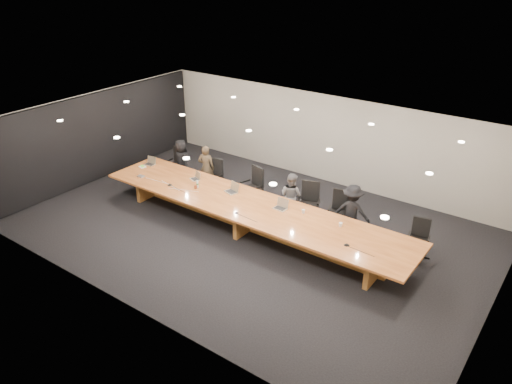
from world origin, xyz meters
TOP-DOWN VIEW (x-y plane):
  - ground at (0.00, 0.00)m, footprint 12.00×12.00m
  - back_wall at (0.00, 4.00)m, footprint 12.00×0.02m
  - left_wall_panel at (-5.94, 0.00)m, footprint 0.08×7.84m
  - conference_table at (0.00, 0.00)m, footprint 9.00×1.80m
  - chair_far_left at (-3.95, 1.33)m, footprint 0.57×0.57m
  - chair_left at (-2.27, 1.21)m, footprint 0.60×0.60m
  - chair_mid_left at (-0.82, 1.19)m, footprint 0.75×0.75m
  - chair_mid_right at (1.04, 1.27)m, footprint 0.75×0.75m
  - chair_right at (1.95, 1.32)m, footprint 0.73×0.73m
  - chair_far_right at (4.04, 1.34)m, footprint 0.59×0.59m
  - person_a at (-3.62, 1.27)m, footprint 0.79×0.65m
  - person_b at (-2.58, 1.27)m, footprint 0.61×0.50m
  - person_c at (0.51, 1.22)m, footprint 0.69×0.56m
  - person_d at (2.31, 1.26)m, footprint 1.02×0.70m
  - laptop_a at (-4.09, 0.36)m, footprint 0.34×0.26m
  - laptop_b at (-2.22, 0.36)m, footprint 0.35×0.31m
  - laptop_c at (-0.84, 0.30)m, footprint 0.41×0.35m
  - laptop_d at (0.78, 0.27)m, footprint 0.34×0.26m
  - water_bottle at (-1.81, 0.02)m, footprint 0.06×0.06m
  - amber_mug at (-1.78, -0.09)m, footprint 0.09×0.09m
  - paper_cup_near at (1.38, 0.43)m, footprint 0.10×0.10m
  - paper_cup_far at (2.45, 0.37)m, footprint 0.09×0.09m
  - notepad at (-4.14, 0.11)m, footprint 0.26×0.23m
  - lime_gadget at (-4.15, 0.12)m, footprint 0.17×0.13m
  - av_box at (-3.63, -0.42)m, footprint 0.21×0.16m
  - mic_left at (-2.53, -0.34)m, footprint 0.17×0.17m
  - mic_center at (0.02, -0.55)m, footprint 0.13×0.13m
  - mic_right at (2.95, -0.31)m, footprint 0.18×0.18m

SIDE VIEW (x-z plane):
  - ground at x=0.00m, z-range 0.00..0.00m
  - chair_far_right at x=4.04m, z-range 0.00..1.00m
  - chair_far_left at x=-3.95m, z-range 0.00..1.03m
  - conference_table at x=0.00m, z-range 0.15..0.90m
  - chair_left at x=-2.27m, z-range 0.00..1.06m
  - chair_right at x=1.95m, z-range 0.00..1.15m
  - chair_mid_right at x=1.04m, z-range 0.00..1.17m
  - chair_mid_left at x=-0.82m, z-range 0.00..1.18m
  - person_c at x=0.51m, z-range 0.00..1.33m
  - person_a at x=-3.62m, z-range 0.00..1.38m
  - person_b at x=-2.58m, z-range 0.00..1.43m
  - person_d at x=2.31m, z-range 0.00..1.46m
  - notepad at x=-4.14m, z-range 0.75..0.76m
  - mic_center at x=0.02m, z-range 0.75..0.78m
  - av_box at x=-3.63m, z-range 0.75..0.78m
  - mic_right at x=2.95m, z-range 0.75..0.78m
  - mic_left at x=-2.53m, z-range 0.75..0.78m
  - lime_gadget at x=-4.15m, z-range 0.76..0.79m
  - paper_cup_near at x=1.38m, z-range 0.75..0.85m
  - amber_mug at x=-1.78m, z-range 0.75..0.85m
  - paper_cup_far at x=2.45m, z-range 0.75..0.85m
  - water_bottle at x=-1.81m, z-range 0.75..0.95m
  - laptop_b at x=-2.22m, z-range 0.75..0.98m
  - laptop_a at x=-4.09m, z-range 0.75..1.00m
  - laptop_d at x=0.78m, z-range 0.75..1.01m
  - laptop_c at x=-0.84m, z-range 0.75..1.03m
  - left_wall_panel at x=-5.94m, z-range 0.00..2.74m
  - back_wall at x=0.00m, z-range 0.00..2.80m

